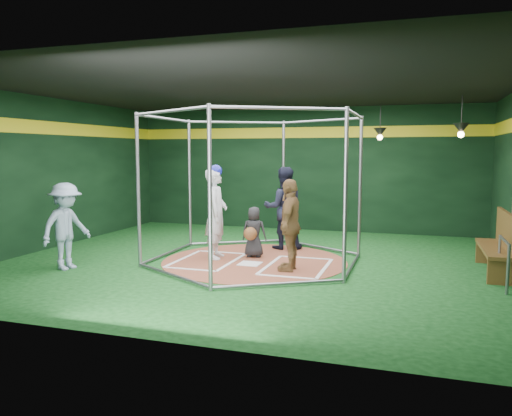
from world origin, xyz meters
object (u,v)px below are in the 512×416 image
(visitor_leopard, at_px, (290,225))
(umpire, at_px, (283,208))
(dugout_bench, at_px, (500,242))
(batter_figure, at_px, (216,212))

(visitor_leopard, xyz_separation_m, umpire, (-0.67, 2.05, 0.08))
(dugout_bench, bearing_deg, umpire, 166.35)
(batter_figure, relative_size, visitor_leopard, 1.13)
(dugout_bench, bearing_deg, batter_figure, -175.89)
(batter_figure, xyz_separation_m, umpire, (1.07, 1.47, -0.03))
(batter_figure, bearing_deg, dugout_bench, 4.11)
(visitor_leopard, bearing_deg, batter_figure, -110.11)
(batter_figure, height_order, dugout_bench, batter_figure)
(umpire, bearing_deg, batter_figure, 31.69)
(visitor_leopard, distance_m, umpire, 2.16)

